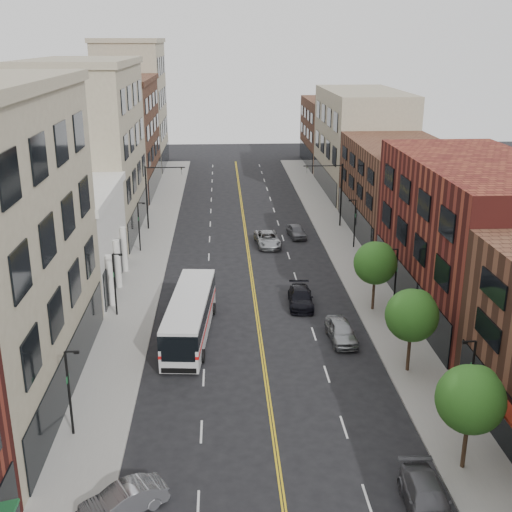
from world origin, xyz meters
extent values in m
cube|color=gray|center=(-10.00, 35.00, 0.07)|extent=(4.00, 110.00, 0.15)
cube|color=gray|center=(10.00, 35.00, 0.07)|extent=(4.00, 110.00, 0.15)
cube|color=silver|center=(-17.00, 31.00, 4.00)|extent=(10.00, 14.00, 8.00)
cube|color=gray|center=(-17.00, 48.00, 9.00)|extent=(10.00, 20.00, 18.00)
cube|color=brown|center=(-17.00, 68.00, 7.50)|extent=(10.00, 20.00, 15.00)
cube|color=gray|center=(-17.00, 86.00, 10.00)|extent=(10.00, 16.00, 20.00)
cube|color=#571B17|center=(17.00, 24.00, 6.00)|extent=(10.00, 22.00, 12.00)
cube|color=brown|center=(17.00, 45.00, 5.00)|extent=(10.00, 20.00, 10.00)
cube|color=gray|center=(17.00, 66.00, 7.00)|extent=(10.00, 22.00, 14.00)
cube|color=brown|center=(17.00, 86.00, 5.50)|extent=(10.00, 18.00, 11.00)
cylinder|color=black|center=(9.30, 4.00, 1.40)|extent=(0.22, 0.22, 2.50)
sphere|color=#225418|center=(9.30, 4.00, 4.04)|extent=(3.40, 3.40, 3.40)
sphere|color=#225418|center=(9.80, 4.40, 4.55)|extent=(2.04, 2.04, 2.04)
cylinder|color=black|center=(9.30, 14.00, 1.40)|extent=(0.22, 0.22, 2.50)
sphere|color=#225418|center=(9.30, 14.00, 4.04)|extent=(3.40, 3.40, 3.40)
sphere|color=#225418|center=(9.80, 14.40, 4.55)|extent=(2.04, 2.04, 2.04)
cylinder|color=black|center=(9.30, 24.00, 1.40)|extent=(0.22, 0.22, 2.50)
sphere|color=#225418|center=(9.30, 24.00, 4.04)|extent=(3.40, 3.40, 3.40)
sphere|color=#225418|center=(9.80, 24.40, 4.55)|extent=(2.04, 2.04, 2.04)
cylinder|color=black|center=(-11.00, 8.00, 2.65)|extent=(0.14, 0.14, 5.00)
cylinder|color=black|center=(-10.65, 8.00, 5.15)|extent=(0.70, 0.10, 0.10)
cube|color=black|center=(-10.40, 8.00, 5.10)|extent=(0.28, 0.14, 0.14)
cube|color=#19592D|center=(-11.00, 8.00, 3.55)|extent=(0.04, 0.55, 0.35)
cylinder|color=black|center=(-11.00, 24.00, 2.65)|extent=(0.14, 0.14, 5.00)
cylinder|color=black|center=(-10.65, 24.00, 5.15)|extent=(0.70, 0.10, 0.10)
cube|color=black|center=(-10.40, 24.00, 5.10)|extent=(0.28, 0.14, 0.14)
cube|color=#19592D|center=(-11.00, 24.00, 3.55)|extent=(0.04, 0.55, 0.35)
cylinder|color=black|center=(-11.00, 40.00, 2.65)|extent=(0.14, 0.14, 5.00)
cylinder|color=black|center=(-10.65, 40.00, 5.15)|extent=(0.70, 0.10, 0.10)
cube|color=black|center=(-10.40, 40.00, 5.10)|extent=(0.28, 0.14, 0.14)
cube|color=#19592D|center=(-11.00, 40.00, 3.55)|extent=(0.04, 0.55, 0.35)
cylinder|color=black|center=(11.00, 8.00, 2.65)|extent=(0.14, 0.14, 5.00)
cylinder|color=black|center=(10.65, 8.00, 5.15)|extent=(0.70, 0.10, 0.10)
cube|color=black|center=(10.40, 8.00, 5.10)|extent=(0.28, 0.14, 0.14)
cube|color=#19592D|center=(11.00, 8.00, 3.55)|extent=(0.04, 0.55, 0.35)
cylinder|color=black|center=(11.00, 24.00, 2.65)|extent=(0.14, 0.14, 5.00)
cylinder|color=black|center=(10.65, 24.00, 5.15)|extent=(0.70, 0.10, 0.10)
cube|color=black|center=(10.40, 24.00, 5.10)|extent=(0.28, 0.14, 0.14)
cube|color=#19592D|center=(11.00, 24.00, 3.55)|extent=(0.04, 0.55, 0.35)
cylinder|color=black|center=(11.00, 40.00, 2.65)|extent=(0.14, 0.14, 5.00)
cylinder|color=black|center=(10.65, 40.00, 5.15)|extent=(0.70, 0.10, 0.10)
cube|color=black|center=(10.40, 40.00, 5.10)|extent=(0.28, 0.14, 0.14)
cube|color=#19592D|center=(11.00, 40.00, 3.55)|extent=(0.04, 0.55, 0.35)
cylinder|color=black|center=(-11.00, 48.00, 3.75)|extent=(0.18, 0.18, 7.20)
cylinder|color=black|center=(-8.80, 48.00, 7.15)|extent=(4.40, 0.12, 0.12)
imported|color=black|center=(-7.00, 48.00, 6.75)|extent=(0.15, 0.18, 0.90)
cylinder|color=black|center=(11.00, 48.00, 3.75)|extent=(0.18, 0.18, 7.20)
cylinder|color=black|center=(8.80, 48.00, 7.15)|extent=(4.40, 0.12, 0.12)
imported|color=black|center=(7.00, 48.00, 6.75)|extent=(0.15, 0.18, 0.90)
cube|color=silver|center=(-5.08, 20.12, 1.63)|extent=(3.58, 12.06, 2.87)
cube|color=black|center=(-5.08, 20.12, 2.33)|extent=(3.63, 12.10, 1.04)
cube|color=red|center=(-5.08, 20.12, 1.34)|extent=(3.63, 12.10, 0.22)
cube|color=black|center=(-5.59, 14.18, 1.88)|extent=(2.18, 0.25, 1.58)
cylinder|color=black|center=(-6.72, 16.28, 0.48)|extent=(0.36, 0.97, 0.95)
cylinder|color=black|center=(-4.11, 16.06, 0.48)|extent=(0.36, 0.97, 0.95)
cylinder|color=black|center=(-6.04, 24.18, 0.48)|extent=(0.36, 0.97, 0.95)
cylinder|color=black|center=(-3.44, 23.95, 0.48)|extent=(0.36, 0.97, 0.95)
imported|color=gray|center=(-7.40, 1.80, 0.67)|extent=(4.23, 3.27, 1.34)
imported|color=#525258|center=(6.51, 1.02, 0.70)|extent=(2.12, 4.88, 1.40)
imported|color=#94979B|center=(5.80, 18.78, 0.76)|extent=(2.04, 4.53, 1.51)
imported|color=#4D4D52|center=(-4.88, 28.00, 0.74)|extent=(2.18, 4.69, 1.49)
imported|color=black|center=(3.65, 25.31, 0.70)|extent=(2.20, 4.89, 1.39)
imported|color=#94979B|center=(2.14, 41.37, 0.73)|extent=(2.79, 5.40, 1.45)
imported|color=#56575C|center=(5.50, 44.21, 0.68)|extent=(2.11, 4.17, 1.36)
camera|label=1|loc=(-2.66, -22.67, 20.74)|focal=45.00mm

